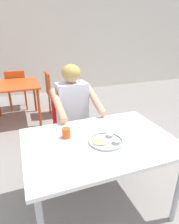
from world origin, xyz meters
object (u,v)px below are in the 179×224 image
Objects in this scene: diner_foreground at (75,111)px; table_background_red at (15,89)px; thali_tray at (106,141)px; table_foreground at (100,147)px; chair_red_far at (16,87)px; chair_foreground at (70,122)px; drinking_cup at (66,133)px; chair_red_right at (54,91)px.

diner_foreground is 1.71m from table_background_red.
table_foreground is at bearing 126.52° from thali_tray.
chair_foreground is at bearing -73.17° from chair_red_far.
table_background_red is at bearing 105.54° from table_foreground.
thali_tray is 0.73m from diner_foreground.
diner_foreground is (0.23, 0.54, -0.05)m from drinking_cup.
table_background_red is (-0.62, 1.59, -0.11)m from diner_foreground.
chair_foreground reaches higher than table_foreground.
drinking_cup is at bearing 150.79° from table_foreground.
thali_tray is at bearing -86.36° from diner_foreground.
diner_foreground reaches higher than thali_tray.
chair_red_far is at bearing 102.52° from thali_tray.
thali_tray is at bearing -73.98° from table_background_red.
chair_foreground is at bearing -92.73° from chair_red_right.
chair_foreground is at bearing 93.17° from thali_tray.
table_foreground is 2.35m from table_background_red.
drinking_cup is (-0.28, 0.18, 0.03)m from thali_tray.
thali_tray is 2.35m from chair_red_right.
thali_tray is 3.29× the size of drinking_cup.
table_foreground is 0.68m from diner_foreground.
table_foreground is 14.28× the size of drinking_cup.
diner_foreground reaches higher than chair_foreground.
thali_tray is at bearing -33.25° from drinking_cup.
chair_foreground is (-0.05, 0.95, -0.25)m from thali_tray.
chair_foreground reaches higher than table_background_red.
chair_red_right is 1.02× the size of chair_red_far.
table_foreground is 2.93m from chair_red_far.
thali_tray is 0.34× the size of chair_red_far.
diner_foreground is 1.47× the size of chair_red_far.
drinking_cup is 2.17m from table_background_red.
drinking_cup is at bearing -113.22° from diner_foreground.
diner_foreground is 1.45× the size of table_background_red.
table_foreground is 1.47× the size of chair_red_far.
diner_foreground is (-0.05, 0.72, -0.01)m from thali_tray.
table_background_red is 0.61m from chair_red_far.
table_background_red is (-0.61, 1.37, 0.13)m from chair_foreground.
diner_foreground is (-0.01, 0.68, 0.07)m from table_foreground.
chair_foreground is 0.69× the size of diner_foreground.
thali_tray is at bearing -90.34° from chair_red_right.
drinking_cup is at bearing -97.73° from chair_red_right.
chair_red_far is at bearing 88.18° from table_background_red.
chair_red_far is at bearing 102.06° from table_foreground.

